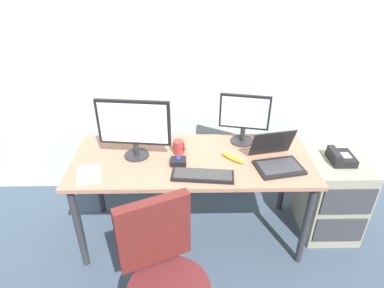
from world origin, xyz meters
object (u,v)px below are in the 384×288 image
at_px(file_cabinet, 330,194).
at_px(cell_phone, 276,144).
at_px(monitor_side, 244,116).
at_px(trackball_mouse, 178,161).
at_px(keyboard, 203,175).
at_px(laptop, 277,158).
at_px(desk_phone, 340,157).
at_px(banana, 233,158).
at_px(monitor_main, 134,126).
at_px(coffee_mug, 179,147).
at_px(paper_notepad, 89,174).

height_order(file_cabinet, cell_phone, cell_phone).
xyz_separation_m(monitor_side, trackball_mouse, (-0.49, -0.30, -0.20)).
height_order(monitor_side, cell_phone, monitor_side).
xyz_separation_m(keyboard, trackball_mouse, (-0.16, 0.16, 0.01)).
bearing_deg(trackball_mouse, cell_phone, 18.53).
bearing_deg(laptop, desk_phone, 15.35).
bearing_deg(cell_phone, banana, -128.62).
relative_size(desk_phone, monitor_main, 0.39).
height_order(laptop, cell_phone, laptop).
relative_size(desk_phone, coffee_mug, 1.93).
height_order(monitor_main, banana, monitor_main).
distance_m(desk_phone, monitor_main, 1.54).
xyz_separation_m(keyboard, paper_notepad, (-0.76, 0.04, -0.01)).
bearing_deg(monitor_side, cell_phone, -11.50).
xyz_separation_m(monitor_main, trackball_mouse, (0.31, -0.11, -0.22)).
bearing_deg(keyboard, paper_notepad, 177.23).
relative_size(monitor_side, coffee_mug, 3.78).
relative_size(trackball_mouse, cell_phone, 0.77).
bearing_deg(trackball_mouse, banana, 6.63).
bearing_deg(file_cabinet, coffee_mug, -179.94).
bearing_deg(paper_notepad, trackball_mouse, 11.46).
height_order(monitor_main, monitor_side, monitor_main).
bearing_deg(monitor_main, monitor_side, 13.41).
relative_size(monitor_side, laptop, 1.08).
bearing_deg(trackball_mouse, file_cabinet, 6.75).
bearing_deg(keyboard, coffee_mug, 118.35).
relative_size(keyboard, banana, 2.22).
distance_m(coffee_mug, cell_phone, 0.75).
xyz_separation_m(keyboard, laptop, (0.52, 0.14, 0.04)).
height_order(monitor_side, keyboard, monitor_side).
height_order(file_cabinet, paper_notepad, paper_notepad).
relative_size(file_cabinet, banana, 3.51).
height_order(laptop, paper_notepad, laptop).
xyz_separation_m(file_cabinet, monitor_main, (-1.52, -0.03, 0.66)).
bearing_deg(coffee_mug, cell_phone, 8.17).
relative_size(paper_notepad, banana, 1.09).
bearing_deg(desk_phone, cell_phone, 165.30).
distance_m(coffee_mug, banana, 0.40).
relative_size(monitor_main, cell_phone, 3.62).
distance_m(monitor_main, banana, 0.73).
xyz_separation_m(file_cabinet, keyboard, (-1.05, -0.30, 0.42)).
bearing_deg(monitor_side, coffee_mug, -162.11).
relative_size(monitor_main, banana, 2.71).
bearing_deg(file_cabinet, laptop, -163.25).
xyz_separation_m(trackball_mouse, coffee_mug, (0.00, 0.14, 0.03)).
relative_size(monitor_main, keyboard, 1.22).
height_order(desk_phone, coffee_mug, coffee_mug).
relative_size(file_cabinet, paper_notepad, 3.21).
bearing_deg(coffee_mug, keyboard, -61.65).
bearing_deg(file_cabinet, cell_phone, 167.43).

